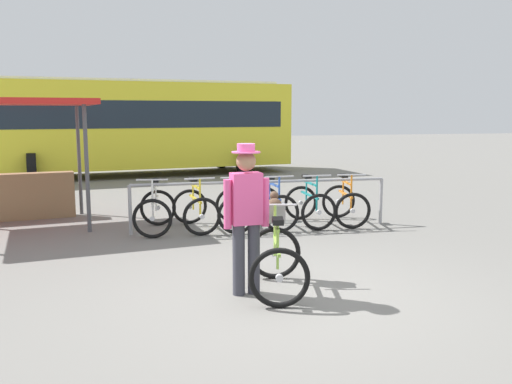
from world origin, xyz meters
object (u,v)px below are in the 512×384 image
at_px(bus_distant, 137,122).
at_px(person_with_featured_bike, 246,213).
at_px(market_stall, 6,149).
at_px(racked_bike_yellow, 195,209).
at_px(racked_bike_blue, 272,207).
at_px(racked_bike_orange, 345,204).
at_px(racked_bike_white, 155,211).
at_px(racked_bike_lime, 235,208).
at_px(featured_bicycle, 276,249).
at_px(racked_bike_teal, 309,205).

bearing_deg(bus_distant, person_with_featured_bike, -86.19).
bearing_deg(market_stall, racked_bike_yellow, -21.84).
relative_size(racked_bike_blue, racked_bike_orange, 0.93).
bearing_deg(racked_bike_yellow, racked_bike_white, 177.57).
bearing_deg(person_with_featured_bike, bus_distant, 93.81).
distance_m(racked_bike_white, racked_bike_yellow, 0.70).
distance_m(racked_bike_lime, market_stall, 4.33).
height_order(racked_bike_white, featured_bicycle, featured_bicycle).
relative_size(featured_bicycle, bus_distant, 0.12).
xyz_separation_m(racked_bike_lime, bus_distant, (-1.41, 8.91, 1.37)).
height_order(racked_bike_white, racked_bike_yellow, same).
xyz_separation_m(racked_bike_yellow, racked_bike_lime, (0.70, -0.03, 0.00)).
relative_size(person_with_featured_bike, bus_distant, 0.17).
relative_size(racked_bike_orange, person_with_featured_bike, 0.70).
relative_size(racked_bike_white, market_stall, 0.35).
distance_m(racked_bike_lime, racked_bike_teal, 1.40).
relative_size(racked_bike_white, person_with_featured_bike, 0.70).
height_order(person_with_featured_bike, bus_distant, bus_distant).
bearing_deg(racked_bike_lime, bus_distant, 99.01).
height_order(racked_bike_teal, bus_distant, bus_distant).
height_order(racked_bike_blue, racked_bike_teal, same).
height_order(featured_bicycle, market_stall, market_stall).
relative_size(racked_bike_lime, market_stall, 0.35).
distance_m(racked_bike_white, market_stall, 3.06).
bearing_deg(racked_bike_lime, featured_bicycle, -93.48).
xyz_separation_m(racked_bike_yellow, featured_bicycle, (0.49, -3.44, 0.12)).
xyz_separation_m(racked_bike_blue, bus_distant, (-2.11, 8.94, 1.37)).
xyz_separation_m(racked_bike_white, racked_bike_lime, (1.40, -0.06, 0.00)).
xyz_separation_m(person_with_featured_bike, bus_distant, (-0.83, 12.41, 0.79)).
bearing_deg(market_stall, racked_bike_orange, -13.28).
height_order(racked_bike_white, racked_bike_teal, same).
bearing_deg(racked_bike_white, market_stall, 153.53).
height_order(racked_bike_white, racked_bike_lime, same).
relative_size(racked_bike_orange, featured_bicycle, 0.96).
bearing_deg(racked_bike_lime, racked_bike_yellow, 177.57).
relative_size(person_with_featured_bike, market_stall, 0.51).
bearing_deg(racked_bike_teal, racked_bike_blue, 177.57).
bearing_deg(person_with_featured_bike, racked_bike_yellow, 91.81).
height_order(racked_bike_yellow, racked_bike_teal, same).
bearing_deg(racked_bike_blue, market_stall, 163.63).
height_order(racked_bike_yellow, person_with_featured_bike, person_with_featured_bike).
xyz_separation_m(racked_bike_teal, racked_bike_orange, (0.70, -0.03, -0.00)).
bearing_deg(racked_bike_blue, racked_bike_teal, -2.43).
bearing_deg(racked_bike_blue, racked_bike_lime, 177.57).
height_order(racked_bike_lime, racked_bike_teal, same).
height_order(racked_bike_lime, featured_bicycle, featured_bicycle).
relative_size(bus_distant, market_stall, 3.02).
bearing_deg(racked_bike_yellow, featured_bicycle, -81.86).
distance_m(racked_bike_white, racked_bike_orange, 3.50).
distance_m(racked_bike_white, racked_bike_blue, 2.10).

